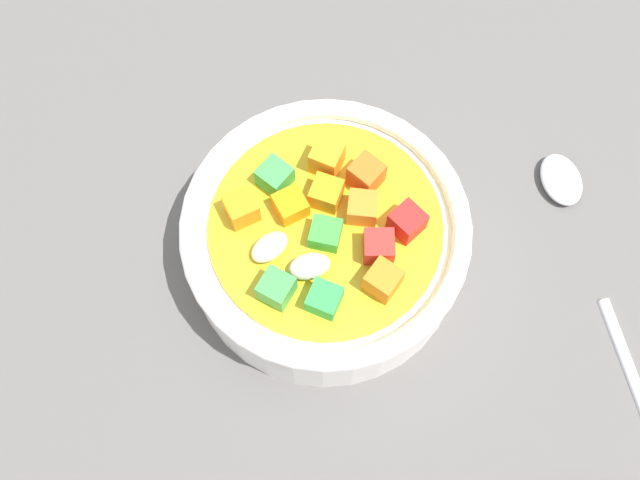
{
  "coord_description": "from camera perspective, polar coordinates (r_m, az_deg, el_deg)",
  "views": [
    {
      "loc": [
        0.3,
        -15.3,
        40.8
      ],
      "look_at": [
        0.0,
        0.0,
        2.44
      ],
      "focal_mm": 41.95,
      "sensor_mm": 36.0,
      "label": 1
    }
  ],
  "objects": [
    {
      "name": "spoon",
      "position": [
        0.45,
        20.18,
        -2.98
      ],
      "size": [
        7.11,
        23.48,
        1.06
      ],
      "rotation": [
        0.0,
        0.0,
        8.09
      ],
      "color": "silver",
      "rests_on": "ground_plane"
    },
    {
      "name": "soup_bowl_main",
      "position": [
        0.41,
        0.0,
        0.13
      ],
      "size": [
        15.55,
        15.55,
        6.24
      ],
      "color": "white",
      "rests_on": "ground_plane"
    },
    {
      "name": "ground_plane",
      "position": [
        0.45,
        -0.0,
        -1.64
      ],
      "size": [
        140.0,
        140.0,
        2.0
      ],
      "primitive_type": "cube",
      "color": "#565451"
    }
  ]
}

